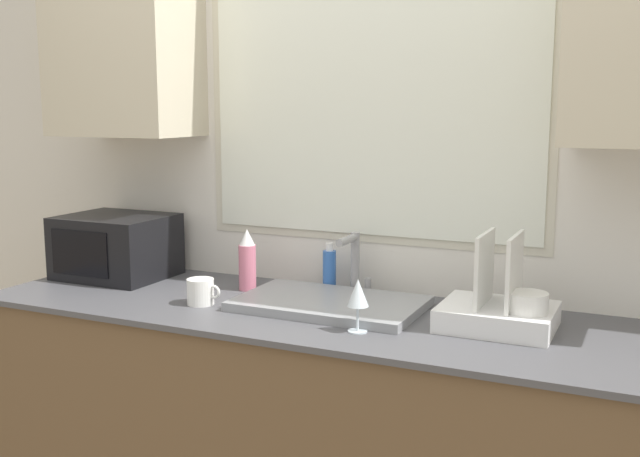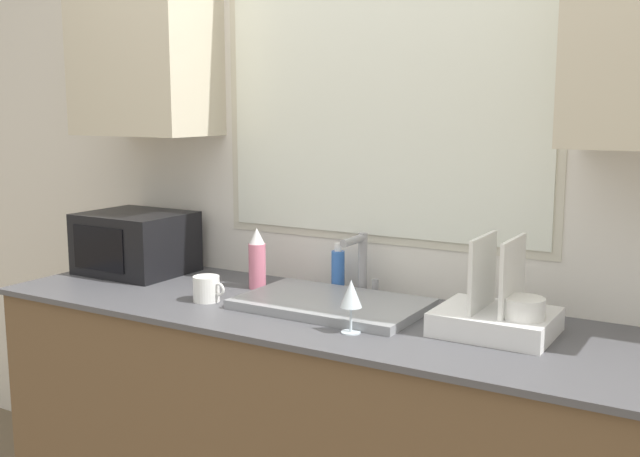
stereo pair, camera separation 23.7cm
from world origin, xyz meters
name	(u,v)px [view 1 (the left image)]	position (x,y,z in m)	size (l,w,h in m)	color
countertop	(330,446)	(0.00, 0.34, 0.47)	(2.44, 0.71, 0.93)	brown
wall_back	(369,155)	(0.00, 0.67, 1.43)	(6.00, 0.38, 2.60)	silver
sink_basin	(330,304)	(-0.02, 0.38, 0.95)	(0.61, 0.38, 0.03)	gray
faucet	(354,259)	(-0.02, 0.58, 1.06)	(0.08, 0.16, 0.22)	#99999E
microwave	(116,246)	(-0.97, 0.45, 1.06)	(0.41, 0.34, 0.24)	black
dish_rack	(501,309)	(0.54, 0.38, 0.99)	(0.34, 0.28, 0.29)	white
spray_bottle	(247,261)	(-0.40, 0.48, 1.04)	(0.06, 0.06, 0.23)	#D8728C
soap_bottle	(329,269)	(-0.12, 0.60, 1.01)	(0.05, 0.05, 0.18)	blue
mug_near_sink	(201,292)	(-0.44, 0.24, 0.98)	(0.12, 0.09, 0.09)	white
wine_glass	(358,294)	(0.16, 0.17, 1.05)	(0.07, 0.07, 0.16)	silver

